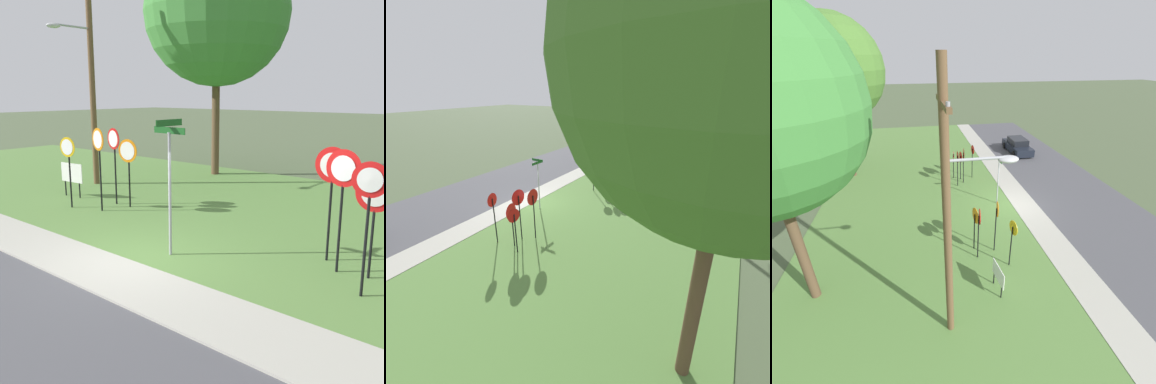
{
  "view_description": "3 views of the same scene",
  "coord_description": "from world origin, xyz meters",
  "views": [
    {
      "loc": [
        7.37,
        -6.43,
        3.82
      ],
      "look_at": [
        0.21,
        1.94,
        1.36
      ],
      "focal_mm": 41.71,
      "sensor_mm": 36.0,
      "label": 1
    },
    {
      "loc": [
        12.69,
        10.95,
        7.2
      ],
      "look_at": [
        -0.33,
        3.26,
        1.34
      ],
      "focal_mm": 25.39,
      "sensor_mm": 36.0,
      "label": 2
    },
    {
      "loc": [
        -14.04,
        5.77,
        8.68
      ],
      "look_at": [
        0.12,
        3.12,
        1.21
      ],
      "focal_mm": 25.07,
      "sensor_mm": 36.0,
      "label": 3
    }
  ],
  "objects": [
    {
      "name": "stop_sign_near_left",
      "position": [
        -5.19,
        1.98,
        1.74
      ],
      "size": [
        0.65,
        0.13,
        2.37
      ],
      "rotation": [
        0.0,
        0.0,
        0.16
      ],
      "color": "black",
      "rests_on": "grass_median"
    },
    {
      "name": "yield_sign_near_left",
      "position": [
        3.88,
        2.43,
        2.04
      ],
      "size": [
        0.79,
        0.12,
        2.66
      ],
      "rotation": [
        0.0,
        0.0,
        -0.1
      ],
      "color": "black",
      "rests_on": "grass_median"
    },
    {
      "name": "ground_plane",
      "position": [
        0.0,
        0.0,
        0.0
      ],
      "size": [
        160.0,
        160.0,
        0.0
      ],
      "primitive_type": "plane",
      "color": "#4C5B3D"
    },
    {
      "name": "oak_tree_left",
      "position": [
        -5.41,
        10.2,
        7.33
      ],
      "size": [
        6.52,
        6.52,
        10.56
      ],
      "color": "brown",
      "rests_on": "grass_median"
    },
    {
      "name": "stop_sign_far_center",
      "position": [
        -4.06,
        2.36,
        2.0
      ],
      "size": [
        0.71,
        0.16,
        2.7
      ],
      "rotation": [
        0.0,
        0.0,
        -0.19
      ],
      "color": "black",
      "rests_on": "grass_median"
    },
    {
      "name": "yield_sign_far_right",
      "position": [
        3.42,
        2.94,
        2.02
      ],
      "size": [
        0.81,
        0.1,
        2.63
      ],
      "rotation": [
        0.0,
        0.0,
        0.02
      ],
      "color": "black",
      "rests_on": "grass_median"
    },
    {
      "name": "notice_board",
      "position": [
        -6.52,
        2.98,
        0.87
      ],
      "size": [
        1.1,
        0.14,
        1.25
      ],
      "rotation": [
        0.0,
        0.0,
        0.1
      ],
      "color": "black",
      "rests_on": "grass_median"
    },
    {
      "name": "sidewalk_strip",
      "position": [
        0.0,
        -0.8,
        0.03
      ],
      "size": [
        44.0,
        1.6,
        0.06
      ],
      "primitive_type": "cube",
      "color": "#ADAA9E",
      "rests_on": "ground_plane"
    },
    {
      "name": "yield_sign_near_right",
      "position": [
        4.52,
        2.53,
        1.67
      ],
      "size": [
        0.77,
        0.14,
        2.2
      ],
      "rotation": [
        0.0,
        0.0,
        0.14
      ],
      "color": "black",
      "rests_on": "grass_median"
    },
    {
      "name": "utility_pole",
      "position": [
        -7.83,
        4.96,
        4.74
      ],
      "size": [
        2.1,
        2.04,
        8.7
      ],
      "color": "brown",
      "rests_on": "grass_median"
    },
    {
      "name": "stop_sign_far_left",
      "position": [
        -3.75,
        3.31,
        1.71
      ],
      "size": [
        0.76,
        0.14,
        2.3
      ],
      "rotation": [
        0.0,
        0.0,
        0.14
      ],
      "color": "black",
      "rests_on": "grass_median"
    },
    {
      "name": "yield_sign_far_left",
      "position": [
        4.72,
        1.59,
        1.96
      ],
      "size": [
        0.66,
        0.13,
        2.59
      ],
      "rotation": [
        0.0,
        0.0,
        0.15
      ],
      "color": "black",
      "rests_on": "grass_median"
    },
    {
      "name": "street_name_post",
      "position": [
        0.42,
        0.9,
        1.93
      ],
      "size": [
        0.96,
        0.82,
        3.2
      ],
      "rotation": [
        0.0,
        0.0,
        -0.02
      ],
      "color": "#9EA0A8",
      "rests_on": "grass_median"
    },
    {
      "name": "stop_sign_near_right",
      "position": [
        -4.42,
        3.28,
        1.95
      ],
      "size": [
        0.71,
        0.13,
        2.63
      ],
      "rotation": [
        0.0,
        0.0,
        -0.15
      ],
      "color": "black",
      "rests_on": "grass_median"
    },
    {
      "name": "grass_median",
      "position": [
        0.0,
        6.0,
        0.02
      ],
      "size": [
        44.0,
        12.0,
        0.04
      ],
      "primitive_type": "cube",
      "color": "#567F3D",
      "rests_on": "ground_plane"
    }
  ]
}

